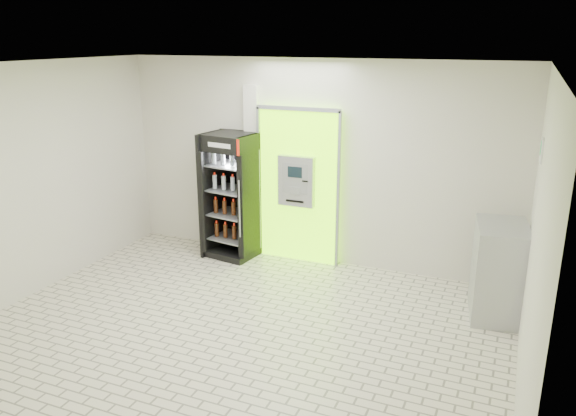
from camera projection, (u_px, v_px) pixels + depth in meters
The scene contains 7 objects.
ground at pixel (237, 334), 6.47m from camera, with size 6.00×6.00×0.00m, color beige.
room_shell at pixel (232, 179), 5.93m from camera, with size 6.00×6.00×6.00m.
atm_assembly at pixel (299, 185), 8.33m from camera, with size 1.30×0.24×2.33m.
pillar at pixel (253, 171), 8.61m from camera, with size 0.22×0.11×2.60m.
beverage_cooler at pixel (232, 198), 8.56m from camera, with size 0.81×0.76×1.92m.
steel_cabinet at pixel (498, 271), 6.76m from camera, with size 0.70×0.94×1.16m.
exit_sign at pixel (542, 151), 5.97m from camera, with size 0.02×0.22×0.26m.
Camera 1 is at (2.78, -5.08, 3.30)m, focal length 35.00 mm.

